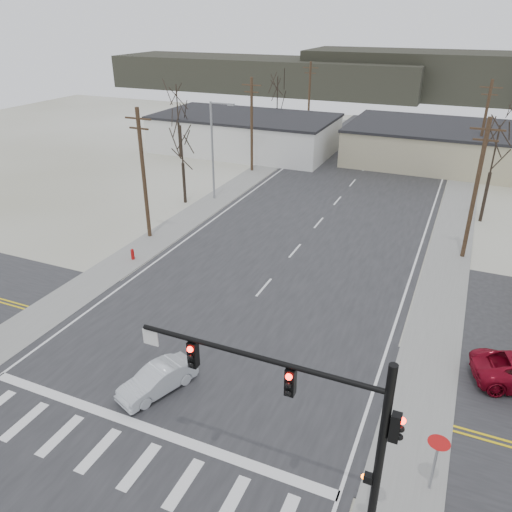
{
  "coord_description": "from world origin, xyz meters",
  "views": [
    {
      "loc": [
        10.71,
        -17.91,
        16.0
      ],
      "look_at": [
        -0.22,
        7.23,
        2.6
      ],
      "focal_mm": 35.0,
      "sensor_mm": 36.0,
      "label": 1
    }
  ],
  "objects_px": {
    "sedan_crossing": "(157,380)",
    "car_far_b": "(387,144)",
    "traffic_signal_mast": "(322,414)",
    "fire_hydrant": "(133,254)",
    "car_far_a": "(404,157)"
  },
  "relations": [
    {
      "from": "sedan_crossing",
      "to": "car_far_b",
      "type": "distance_m",
      "value": 50.47
    },
    {
      "from": "traffic_signal_mast",
      "to": "car_far_b",
      "type": "relative_size",
      "value": 2.06
    },
    {
      "from": "traffic_signal_mast",
      "to": "sedan_crossing",
      "type": "distance_m",
      "value": 10.06
    },
    {
      "from": "traffic_signal_mast",
      "to": "car_far_b",
      "type": "xyz_separation_m",
      "value": [
        -7.2,
        53.65,
        -3.89
      ]
    },
    {
      "from": "fire_hydrant",
      "to": "sedan_crossing",
      "type": "bearing_deg",
      "value": -49.39
    },
    {
      "from": "traffic_signal_mast",
      "to": "fire_hydrant",
      "type": "height_order",
      "value": "traffic_signal_mast"
    },
    {
      "from": "sedan_crossing",
      "to": "car_far_b",
      "type": "relative_size",
      "value": 0.89
    },
    {
      "from": "fire_hydrant",
      "to": "traffic_signal_mast",
      "type": "bearing_deg",
      "value": -38.13
    },
    {
      "from": "fire_hydrant",
      "to": "car_far_b",
      "type": "bearing_deg",
      "value": 74.56
    },
    {
      "from": "fire_hydrant",
      "to": "car_far_b",
      "type": "relative_size",
      "value": 0.2
    },
    {
      "from": "car_far_b",
      "to": "sedan_crossing",
      "type": "bearing_deg",
      "value": -99.9
    },
    {
      "from": "traffic_signal_mast",
      "to": "sedan_crossing",
      "type": "height_order",
      "value": "traffic_signal_mast"
    },
    {
      "from": "traffic_signal_mast",
      "to": "car_far_a",
      "type": "height_order",
      "value": "traffic_signal_mast"
    },
    {
      "from": "traffic_signal_mast",
      "to": "car_far_a",
      "type": "bearing_deg",
      "value": 94.96
    },
    {
      "from": "fire_hydrant",
      "to": "car_far_a",
      "type": "relative_size",
      "value": 0.16
    }
  ]
}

